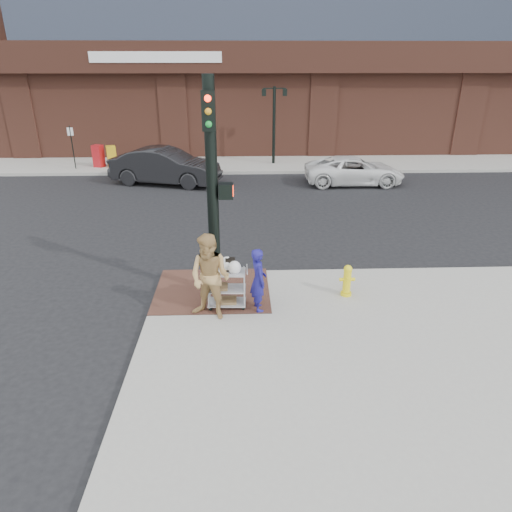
{
  "coord_description": "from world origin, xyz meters",
  "views": [
    {
      "loc": [
        0.11,
        -9.2,
        5.4
      ],
      "look_at": [
        0.47,
        0.44,
        1.25
      ],
      "focal_mm": 32.0,
      "sensor_mm": 36.0,
      "label": 1
    }
  ],
  "objects_px": {
    "lamp_post": "(274,117)",
    "traffic_signal_pole": "(213,186)",
    "pedestrian_tan": "(210,277)",
    "woman_blue": "(258,280)",
    "minivan_white": "(354,171)",
    "fire_hydrant": "(347,280)",
    "utility_cart": "(227,285)",
    "sedan_dark": "(165,166)"
  },
  "relations": [
    {
      "from": "traffic_signal_pole",
      "to": "pedestrian_tan",
      "type": "xyz_separation_m",
      "value": [
        -0.07,
        -1.14,
        -1.72
      ]
    },
    {
      "from": "lamp_post",
      "to": "traffic_signal_pole",
      "type": "bearing_deg",
      "value": -99.24
    },
    {
      "from": "minivan_white",
      "to": "traffic_signal_pole",
      "type": "bearing_deg",
      "value": 152.47
    },
    {
      "from": "lamp_post",
      "to": "traffic_signal_pole",
      "type": "xyz_separation_m",
      "value": [
        -2.48,
        -15.23,
        0.21
      ]
    },
    {
      "from": "traffic_signal_pole",
      "to": "minivan_white",
      "type": "xyz_separation_m",
      "value": [
        5.96,
        11.04,
        -2.19
      ]
    },
    {
      "from": "minivan_white",
      "to": "fire_hydrant",
      "type": "bearing_deg",
      "value": 166.76
    },
    {
      "from": "minivan_white",
      "to": "utility_cart",
      "type": "height_order",
      "value": "utility_cart"
    },
    {
      "from": "minivan_white",
      "to": "sedan_dark",
      "type": "bearing_deg",
      "value": 88.53
    },
    {
      "from": "lamp_post",
      "to": "pedestrian_tan",
      "type": "relative_size",
      "value": 2.07
    },
    {
      "from": "lamp_post",
      "to": "woman_blue",
      "type": "relative_size",
      "value": 2.69
    },
    {
      "from": "sedan_dark",
      "to": "fire_hydrant",
      "type": "height_order",
      "value": "sedan_dark"
    },
    {
      "from": "minivan_white",
      "to": "fire_hydrant",
      "type": "xyz_separation_m",
      "value": [
        -2.83,
        -11.29,
        -0.08
      ]
    },
    {
      "from": "utility_cart",
      "to": "pedestrian_tan",
      "type": "bearing_deg",
      "value": -127.17
    },
    {
      "from": "traffic_signal_pole",
      "to": "utility_cart",
      "type": "relative_size",
      "value": 4.17
    },
    {
      "from": "traffic_signal_pole",
      "to": "fire_hydrant",
      "type": "relative_size",
      "value": 6.31
    },
    {
      "from": "woman_blue",
      "to": "minivan_white",
      "type": "height_order",
      "value": "woman_blue"
    },
    {
      "from": "traffic_signal_pole",
      "to": "woman_blue",
      "type": "xyz_separation_m",
      "value": [
        0.98,
        -0.85,
        -1.94
      ]
    },
    {
      "from": "minivan_white",
      "to": "fire_hydrant",
      "type": "distance_m",
      "value": 11.64
    },
    {
      "from": "fire_hydrant",
      "to": "traffic_signal_pole",
      "type": "bearing_deg",
      "value": 175.5
    },
    {
      "from": "traffic_signal_pole",
      "to": "woman_blue",
      "type": "relative_size",
      "value": 3.36
    },
    {
      "from": "lamp_post",
      "to": "fire_hydrant",
      "type": "relative_size",
      "value": 5.05
    },
    {
      "from": "lamp_post",
      "to": "utility_cart",
      "type": "distance_m",
      "value": 16.19
    },
    {
      "from": "fire_hydrant",
      "to": "lamp_post",
      "type": "bearing_deg",
      "value": 92.43
    },
    {
      "from": "sedan_dark",
      "to": "minivan_white",
      "type": "relative_size",
      "value": 1.11
    },
    {
      "from": "lamp_post",
      "to": "fire_hydrant",
      "type": "bearing_deg",
      "value": -87.57
    },
    {
      "from": "sedan_dark",
      "to": "utility_cart",
      "type": "xyz_separation_m",
      "value": [
        3.13,
        -12.1,
        -0.14
      ]
    },
    {
      "from": "pedestrian_tan",
      "to": "minivan_white",
      "type": "relative_size",
      "value": 0.42
    },
    {
      "from": "sedan_dark",
      "to": "lamp_post",
      "type": "bearing_deg",
      "value": -38.64
    },
    {
      "from": "woman_blue",
      "to": "utility_cart",
      "type": "relative_size",
      "value": 1.24
    },
    {
      "from": "sedan_dark",
      "to": "minivan_white",
      "type": "bearing_deg",
      "value": -76.53
    },
    {
      "from": "traffic_signal_pole",
      "to": "minivan_white",
      "type": "height_order",
      "value": "traffic_signal_pole"
    },
    {
      "from": "woman_blue",
      "to": "utility_cart",
      "type": "bearing_deg",
      "value": 66.23
    },
    {
      "from": "woman_blue",
      "to": "minivan_white",
      "type": "xyz_separation_m",
      "value": [
        4.99,
        11.89,
        -0.26
      ]
    },
    {
      "from": "traffic_signal_pole",
      "to": "lamp_post",
      "type": "bearing_deg",
      "value": 80.76
    },
    {
      "from": "lamp_post",
      "to": "minivan_white",
      "type": "height_order",
      "value": "lamp_post"
    },
    {
      "from": "traffic_signal_pole",
      "to": "fire_hydrant",
      "type": "distance_m",
      "value": 3.88
    },
    {
      "from": "pedestrian_tan",
      "to": "utility_cart",
      "type": "xyz_separation_m",
      "value": [
        0.33,
        0.44,
        -0.42
      ]
    },
    {
      "from": "traffic_signal_pole",
      "to": "fire_hydrant",
      "type": "height_order",
      "value": "traffic_signal_pole"
    },
    {
      "from": "woman_blue",
      "to": "minivan_white",
      "type": "relative_size",
      "value": 0.32
    },
    {
      "from": "traffic_signal_pole",
      "to": "minivan_white",
      "type": "distance_m",
      "value": 12.74
    },
    {
      "from": "traffic_signal_pole",
      "to": "pedestrian_tan",
      "type": "distance_m",
      "value": 2.06
    },
    {
      "from": "woman_blue",
      "to": "fire_hydrant",
      "type": "height_order",
      "value": "woman_blue"
    }
  ]
}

